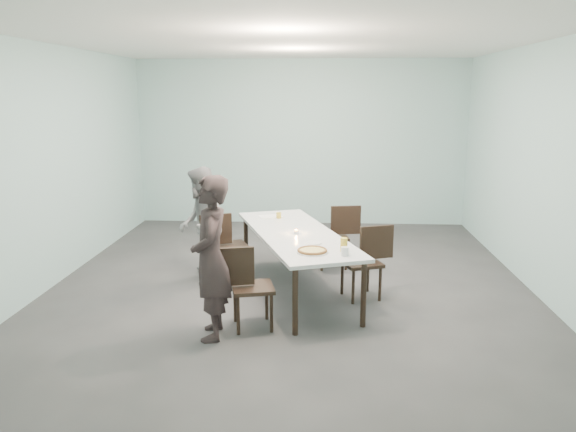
# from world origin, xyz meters

# --- Properties ---
(ground) EXTENTS (7.00, 7.00, 0.00)m
(ground) POSITION_xyz_m (0.00, 0.00, 0.00)
(ground) COLOR #333335
(ground) RESTS_ON ground
(room_shell) EXTENTS (6.02, 7.02, 3.01)m
(room_shell) POSITION_xyz_m (0.00, 0.00, 2.03)
(room_shell) COLOR #9EC6C7
(room_shell) RESTS_ON ground
(table) EXTENTS (1.71, 2.75, 0.75)m
(table) POSITION_xyz_m (0.08, -0.26, 0.69)
(table) COLOR white
(table) RESTS_ON ground
(chair_near_left) EXTENTS (0.65, 0.51, 0.87)m
(chair_near_left) POSITION_xyz_m (-0.39, -1.39, 0.50)
(chair_near_left) COLOR black
(chair_near_left) RESTS_ON ground
(chair_far_left) EXTENTS (0.65, 0.55, 0.87)m
(chair_far_left) POSITION_xyz_m (-0.88, 0.20, 0.50)
(chair_far_left) COLOR black
(chair_far_left) RESTS_ON ground
(chair_near_right) EXTENTS (0.65, 0.54, 0.87)m
(chair_near_right) POSITION_xyz_m (0.94, -0.41, 0.50)
(chair_near_right) COLOR black
(chair_near_right) RESTS_ON ground
(chair_far_right) EXTENTS (0.64, 0.48, 0.87)m
(chair_far_right) POSITION_xyz_m (0.62, 0.79, 0.50)
(chair_far_right) COLOR black
(chair_far_right) RESTS_ON ground
(diner_near) EXTENTS (0.47, 0.65, 1.63)m
(diner_near) POSITION_xyz_m (-0.69, -1.62, 0.82)
(diner_near) COLOR black
(diner_near) RESTS_ON ground
(diner_far) EXTENTS (0.69, 0.82, 1.48)m
(diner_far) POSITION_xyz_m (-1.16, 0.12, 0.74)
(diner_far) COLOR slate
(diner_far) RESTS_ON ground
(pizza) EXTENTS (0.34, 0.34, 0.04)m
(pizza) POSITION_xyz_m (0.30, -1.13, 0.77)
(pizza) COLOR white
(pizza) RESTS_ON table
(side_plate) EXTENTS (0.18, 0.18, 0.01)m
(side_plate) POSITION_xyz_m (0.30, -0.76, 0.76)
(side_plate) COLOR white
(side_plate) RESTS_ON table
(beer_glass) EXTENTS (0.08, 0.08, 0.15)m
(beer_glass) POSITION_xyz_m (0.63, -1.07, 0.82)
(beer_glass) COLOR gold
(beer_glass) RESTS_ON table
(water_tumbler) EXTENTS (0.08, 0.08, 0.09)m
(water_tumbler) POSITION_xyz_m (0.63, -1.22, 0.80)
(water_tumbler) COLOR silver
(water_tumbler) RESTS_ON table
(tealight) EXTENTS (0.06, 0.06, 0.05)m
(tealight) POSITION_xyz_m (0.09, -0.33, 0.77)
(tealight) COLOR silver
(tealight) RESTS_ON table
(amber_tumbler) EXTENTS (0.07, 0.07, 0.08)m
(amber_tumbler) POSITION_xyz_m (-0.18, 0.51, 0.79)
(amber_tumbler) COLOR gold
(amber_tumbler) RESTS_ON table
(menu) EXTENTS (0.36, 0.31, 0.01)m
(menu) POSITION_xyz_m (-0.30, 0.60, 0.75)
(menu) COLOR silver
(menu) RESTS_ON table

